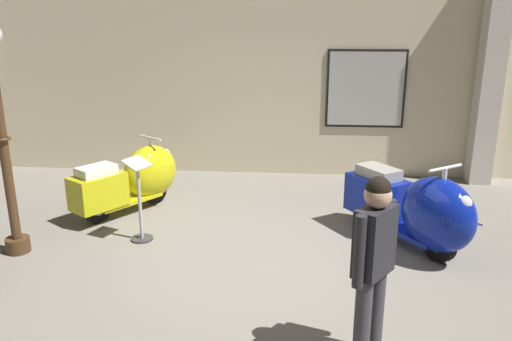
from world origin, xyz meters
TOP-DOWN VIEW (x-y plane):
  - ground_plane at (0.00, 0.00)m, footprint 60.00×60.00m
  - showroom_back_wall at (0.13, 3.93)m, footprint 18.00×0.63m
  - scooter_0 at (-1.94, 1.82)m, footprint 1.38×1.68m
  - scooter_1 at (1.85, 0.76)m, footprint 1.49×1.83m
  - lamppost at (-2.93, 0.29)m, footprint 0.30×0.30m
  - visitor_1 at (1.01, -1.40)m, footprint 0.39×0.44m
  - info_stanchion at (-1.55, 0.75)m, footprint 0.33×0.38m

SIDE VIEW (x-z plane):
  - ground_plane at x=0.00m, z-range 0.00..0.00m
  - info_stanchion at x=-1.55m, z-range -0.09..0.98m
  - scooter_0 at x=-1.94m, z-range -0.05..1.00m
  - scooter_1 at x=1.85m, z-range -0.05..1.09m
  - visitor_1 at x=1.01m, z-range 0.12..1.70m
  - lamppost at x=-2.93m, z-range 0.20..2.89m
  - showroom_back_wall at x=0.13m, z-range 0.00..3.95m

